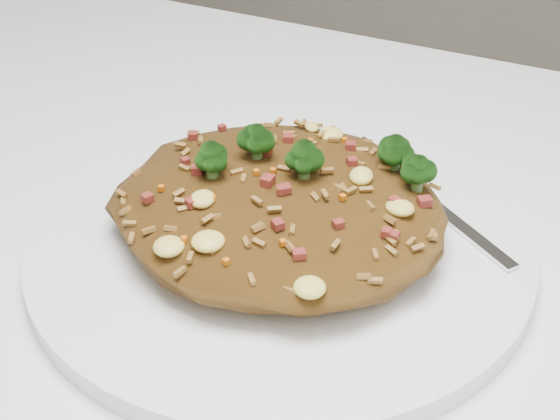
# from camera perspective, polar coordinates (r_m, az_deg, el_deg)

# --- Properties ---
(dining_table) EXTENTS (1.20, 0.80, 0.75)m
(dining_table) POSITION_cam_1_polar(r_m,az_deg,el_deg) (0.51, -7.36, -14.21)
(dining_table) COLOR white
(dining_table) RESTS_ON ground
(plate) EXTENTS (0.30, 0.30, 0.01)m
(plate) POSITION_cam_1_polar(r_m,az_deg,el_deg) (0.47, 0.00, -2.21)
(plate) COLOR white
(plate) RESTS_ON dining_table
(fried_rice) EXTENTS (0.20, 0.18, 0.06)m
(fried_rice) POSITION_cam_1_polar(r_m,az_deg,el_deg) (0.45, 0.08, 1.15)
(fried_rice) COLOR brown
(fried_rice) RESTS_ON plate
(fork) EXTENTS (0.14, 0.11, 0.00)m
(fork) POSITION_cam_1_polar(r_m,az_deg,el_deg) (0.49, 11.03, 0.49)
(fork) COLOR silver
(fork) RESTS_ON plate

